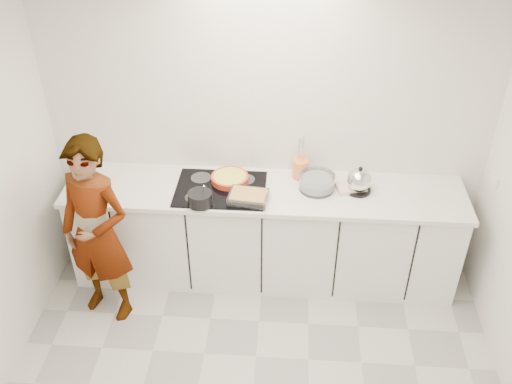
# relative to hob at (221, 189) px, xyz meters

# --- Properties ---
(ceiling) EXTENTS (3.60, 3.20, 0.00)m
(ceiling) POSITION_rel_hob_xyz_m (0.35, -1.26, 1.68)
(ceiling) COLOR white
(ceiling) RESTS_ON wall_back
(wall_back) EXTENTS (3.60, 0.00, 2.60)m
(wall_back) POSITION_rel_hob_xyz_m (0.35, 0.34, 0.38)
(wall_back) COLOR white
(wall_back) RESTS_ON ground
(base_cabinets) EXTENTS (3.20, 0.58, 0.87)m
(base_cabinets) POSITION_rel_hob_xyz_m (0.35, 0.02, -0.48)
(base_cabinets) COLOR white
(base_cabinets) RESTS_ON floor
(countertop) EXTENTS (3.24, 0.64, 0.04)m
(countertop) POSITION_rel_hob_xyz_m (0.35, 0.02, -0.03)
(countertop) COLOR white
(countertop) RESTS_ON base_cabinets
(hob) EXTENTS (0.72, 0.54, 0.01)m
(hob) POSITION_rel_hob_xyz_m (0.00, 0.00, 0.00)
(hob) COLOR black
(hob) RESTS_ON countertop
(tart_dish) EXTENTS (0.40, 0.40, 0.05)m
(tart_dish) POSITION_rel_hob_xyz_m (0.06, 0.11, 0.03)
(tart_dish) COLOR red
(tart_dish) RESTS_ON hob
(saucepan) EXTENTS (0.24, 0.24, 0.18)m
(saucepan) POSITION_rel_hob_xyz_m (-0.13, -0.22, 0.06)
(saucepan) COLOR black
(saucepan) RESTS_ON hob
(baking_dish) EXTENTS (0.33, 0.26, 0.06)m
(baking_dish) POSITION_rel_hob_xyz_m (0.24, -0.14, 0.04)
(baking_dish) COLOR silver
(baking_dish) RESTS_ON hob
(mixing_bowl) EXTENTS (0.37, 0.37, 0.13)m
(mixing_bowl) POSITION_rel_hob_xyz_m (0.77, 0.06, 0.05)
(mixing_bowl) COLOR silver
(mixing_bowl) RESTS_ON countertop
(tea_towel) EXTENTS (0.26, 0.21, 0.04)m
(tea_towel) POSITION_rel_hob_xyz_m (1.04, 0.08, 0.01)
(tea_towel) COLOR white
(tea_towel) RESTS_ON countertop
(kettle) EXTENTS (0.25, 0.25, 0.23)m
(kettle) POSITION_rel_hob_xyz_m (1.10, 0.06, 0.09)
(kettle) COLOR black
(kettle) RESTS_ON countertop
(utensil_crock) EXTENTS (0.17, 0.17, 0.17)m
(utensil_crock) POSITION_rel_hob_xyz_m (0.64, 0.23, 0.08)
(utensil_crock) COLOR orange
(utensil_crock) RESTS_ON countertop
(cook) EXTENTS (0.67, 0.54, 1.61)m
(cook) POSITION_rel_hob_xyz_m (-0.89, -0.48, -0.11)
(cook) COLOR white
(cook) RESTS_ON floor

